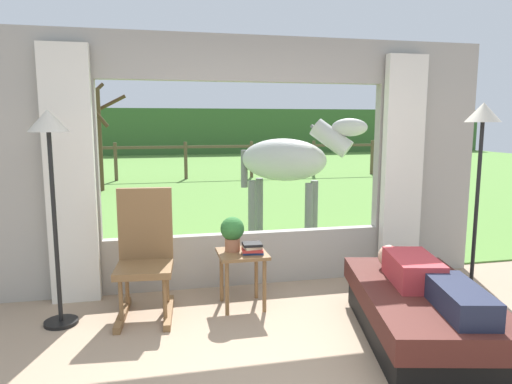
{
  "coord_description": "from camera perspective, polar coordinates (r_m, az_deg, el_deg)",
  "views": [
    {
      "loc": [
        -0.93,
        -2.41,
        1.7
      ],
      "look_at": [
        0.0,
        1.8,
        1.05
      ],
      "focal_mm": 32.54,
      "sensor_mm": 36.0,
      "label": 1
    }
  ],
  "objects": [
    {
      "name": "rocking_chair",
      "position": [
        4.26,
        -13.48,
        -7.38
      ],
      "size": [
        0.52,
        0.72,
        1.12
      ],
      "rotation": [
        0.0,
        0.0,
        -0.09
      ],
      "color": "brown",
      "rests_on": "ground_plane"
    },
    {
      "name": "reclining_person",
      "position": [
        3.82,
        20.23,
        -9.94
      ],
      "size": [
        0.47,
        1.43,
        0.22
      ],
      "rotation": [
        0.0,
        0.0,
        -0.23
      ],
      "color": "#B23338",
      "rests_on": "recliner_sofa"
    },
    {
      "name": "outdoor_pasture_lawn",
      "position": [
        15.69,
        -9.01,
        2.3
      ],
      "size": [
        36.0,
        21.68,
        0.02
      ],
      "primitive_type": "cube",
      "color": "#568438",
      "rests_on": "ground_plane"
    },
    {
      "name": "floor_lamp_right",
      "position": [
        4.78,
        25.95,
        5.54
      ],
      "size": [
        0.32,
        0.32,
        1.88
      ],
      "color": "black",
      "rests_on": "ground_plane"
    },
    {
      "name": "pasture_tree",
      "position": [
        12.05,
        -19.34,
        6.65
      ],
      "size": [
        1.46,
        1.36,
        2.67
      ],
      "color": "#4C3823",
      "rests_on": "outdoor_pasture_lawn"
    },
    {
      "name": "recliner_sofa",
      "position": [
        3.96,
        19.61,
        -13.91
      ],
      "size": [
        1.26,
        1.86,
        0.42
      ],
      "rotation": [
        0.0,
        0.0,
        -0.23
      ],
      "color": "black",
      "rests_on": "ground_plane"
    },
    {
      "name": "back_wall_with_window",
      "position": [
        4.78,
        -1.19,
        3.17
      ],
      "size": [
        5.2,
        0.12,
        2.55
      ],
      "color": "#9E998E",
      "rests_on": "ground_plane"
    },
    {
      "name": "horse",
      "position": [
        6.6,
        4.09,
        3.83
      ],
      "size": [
        1.7,
        1.28,
        1.73
      ],
      "rotation": [
        0.0,
        0.0,
        -2.14
      ],
      "color": "#B2B2AD",
      "rests_on": "outdoor_pasture_lawn"
    },
    {
      "name": "curtain_panel_right",
      "position": [
        5.25,
        17.53,
        2.72
      ],
      "size": [
        0.44,
        0.1,
        2.4
      ],
      "primitive_type": "cube",
      "color": "silver",
      "rests_on": "ground_plane"
    },
    {
      "name": "floor_lamp_left",
      "position": [
        4.09,
        -23.99,
        4.42
      ],
      "size": [
        0.32,
        0.32,
        1.8
      ],
      "color": "black",
      "rests_on": "ground_plane"
    },
    {
      "name": "book_stack",
      "position": [
        4.23,
        -0.45,
        -6.92
      ],
      "size": [
        0.21,
        0.18,
        0.1
      ],
      "color": "#23478C",
      "rests_on": "side_table"
    },
    {
      "name": "potted_plant",
      "position": [
        4.29,
        -2.92,
        -4.89
      ],
      "size": [
        0.22,
        0.22,
        0.32
      ],
      "color": "#9E6042",
      "rests_on": "side_table"
    },
    {
      "name": "side_table",
      "position": [
        4.32,
        -1.7,
        -8.6
      ],
      "size": [
        0.44,
        0.44,
        0.52
      ],
      "color": "brown",
      "rests_on": "ground_plane"
    },
    {
      "name": "distant_hill_ridge",
      "position": [
        25.43,
        -10.47,
        7.33
      ],
      "size": [
        36.0,
        2.0,
        2.4
      ],
      "primitive_type": "cube",
      "color": "#3B622F",
      "rests_on": "ground_plane"
    },
    {
      "name": "pasture_fence_line",
      "position": [
        13.94,
        -8.65,
        4.57
      ],
      "size": [
        16.1,
        0.1,
        1.1
      ],
      "color": "brown",
      "rests_on": "outdoor_pasture_lawn"
    },
    {
      "name": "curtain_panel_left",
      "position": [
        4.62,
        -21.87,
        1.74
      ],
      "size": [
        0.44,
        0.1,
        2.4
      ],
      "primitive_type": "cube",
      "color": "silver",
      "rests_on": "ground_plane"
    }
  ]
}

